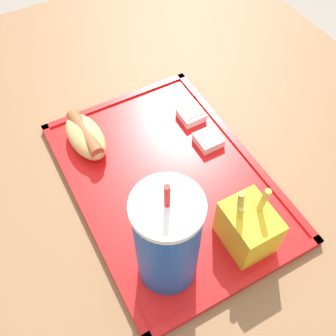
{
  "coord_description": "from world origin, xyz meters",
  "views": [
    {
      "loc": [
        -0.35,
        0.14,
        1.3
      ],
      "look_at": [
        -0.03,
        -0.03,
        0.8
      ],
      "focal_mm": 42.0,
      "sensor_mm": 36.0,
      "label": 1
    }
  ],
  "objects": [
    {
      "name": "sauce_cup_mayo",
      "position": [
        -0.0,
        -0.13,
        0.78
      ],
      "size": [
        0.04,
        0.04,
        0.02
      ],
      "color": "silver",
      "rests_on": "food_tray"
    },
    {
      "name": "hot_dog_far",
      "position": [
        0.1,
        0.05,
        0.79
      ],
      "size": [
        0.11,
        0.06,
        0.04
      ],
      "color": "tan",
      "rests_on": "food_tray"
    },
    {
      "name": "fries_carton",
      "position": [
        -0.18,
        -0.08,
        0.81
      ],
      "size": [
        0.08,
        0.06,
        0.12
      ],
      "color": "gold",
      "rests_on": "food_tray"
    },
    {
      "name": "ground_plane",
      "position": [
        0.0,
        0.0,
        0.0
      ],
      "size": [
        8.0,
        8.0,
        0.0
      ],
      "primitive_type": "plane",
      "color": "gray"
    },
    {
      "name": "food_tray",
      "position": [
        -0.03,
        -0.03,
        0.76
      ],
      "size": [
        0.41,
        0.29,
        0.01
      ],
      "color": "red",
      "rests_on": "dining_table"
    },
    {
      "name": "sauce_cup_ketchup",
      "position": [
        0.06,
        -0.13,
        0.78
      ],
      "size": [
        0.04,
        0.04,
        0.02
      ],
      "color": "silver",
      "rests_on": "food_tray"
    },
    {
      "name": "soda_cup",
      "position": [
        -0.16,
        0.04,
        0.85
      ],
      "size": [
        0.08,
        0.08,
        0.21
      ],
      "color": "#194CA5",
      "rests_on": "food_tray"
    },
    {
      "name": "dining_table",
      "position": [
        0.0,
        0.0,
        0.38
      ],
      "size": [
        1.14,
        1.07,
        0.76
      ],
      "color": "brown",
      "rests_on": "ground_plane"
    }
  ]
}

